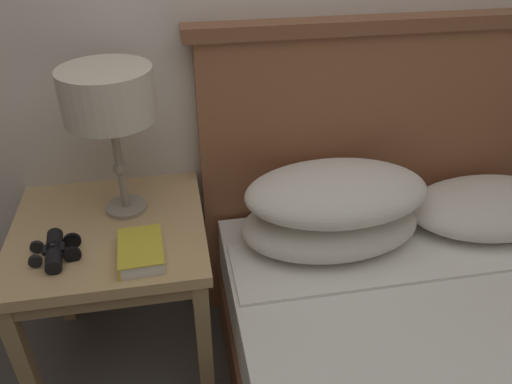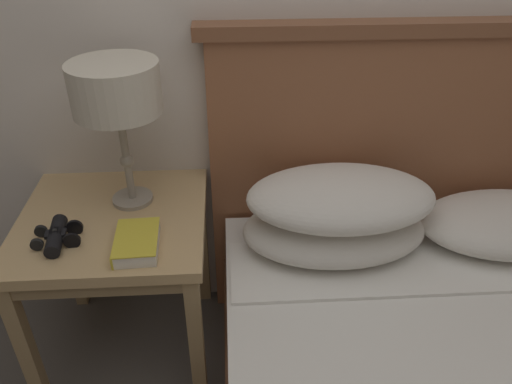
{
  "view_description": "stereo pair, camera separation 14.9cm",
  "coord_description": "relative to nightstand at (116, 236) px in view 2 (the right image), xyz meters",
  "views": [
    {
      "loc": [
        -0.36,
        -0.64,
        1.51
      ],
      "look_at": [
        -0.14,
        0.6,
        0.71
      ],
      "focal_mm": 35.0,
      "sensor_mm": 36.0,
      "label": 1
    },
    {
      "loc": [
        -0.22,
        -0.65,
        1.51
      ],
      "look_at": [
        -0.14,
        0.6,
        0.71
      ],
      "focal_mm": 35.0,
      "sensor_mm": 36.0,
      "label": 2
    }
  ],
  "objects": [
    {
      "name": "binoculars_pair",
      "position": [
        -0.13,
        -0.13,
        0.1
      ],
      "size": [
        0.15,
        0.16,
        0.05
      ],
      "color": "black",
      "rests_on": "nightstand"
    },
    {
      "name": "book_on_nightstand",
      "position": [
        0.1,
        -0.17,
        0.1
      ],
      "size": [
        0.13,
        0.19,
        0.04
      ],
      "color": "silver",
      "rests_on": "nightstand"
    },
    {
      "name": "table_lamp",
      "position": [
        0.05,
        0.08,
        0.45
      ],
      "size": [
        0.26,
        0.26,
        0.46
      ],
      "color": "gray",
      "rests_on": "nightstand"
    },
    {
      "name": "nightstand",
      "position": [
        0.0,
        0.0,
        0.0
      ],
      "size": [
        0.58,
        0.58,
        0.61
      ],
      "color": "tan",
      "rests_on": "ground_plane"
    }
  ]
}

